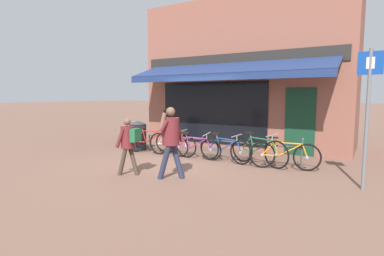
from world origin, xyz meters
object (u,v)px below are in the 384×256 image
(litter_bin, at_px, (138,135))
(parking_sign, at_px, (368,106))
(pedestrian_adult, at_px, (171,135))
(bicycle_purple, at_px, (194,147))
(bicycle_silver, at_px, (172,144))
(bicycle_orange, at_px, (284,155))
(bicycle_blue, at_px, (224,149))
(bicycle_green, at_px, (258,151))
(pedestrian_child, at_px, (129,140))
(bicycle_red, at_px, (151,141))

(litter_bin, height_order, parking_sign, parking_sign)
(litter_bin, bearing_deg, pedestrian_adult, -37.70)
(bicycle_purple, distance_m, pedestrian_adult, 2.28)
(bicycle_purple, height_order, litter_bin, litter_bin)
(bicycle_silver, xyz_separation_m, bicycle_orange, (3.39, 0.12, -0.01))
(bicycle_blue, distance_m, litter_bin, 3.35)
(bicycle_silver, bearing_deg, bicycle_green, 2.98)
(bicycle_silver, bearing_deg, bicycle_blue, 1.04)
(bicycle_green, xyz_separation_m, pedestrian_child, (-2.26, -2.56, 0.44))
(parking_sign, bearing_deg, bicycle_purple, 169.76)
(bicycle_purple, relative_size, litter_bin, 1.71)
(bicycle_red, height_order, bicycle_blue, bicycle_red)
(bicycle_silver, relative_size, bicycle_green, 0.96)
(pedestrian_child, bearing_deg, pedestrian_adult, -172.17)
(bicycle_red, bearing_deg, pedestrian_child, -84.84)
(bicycle_purple, distance_m, litter_bin, 2.42)
(parking_sign, bearing_deg, litter_bin, 171.26)
(bicycle_blue, bearing_deg, parking_sign, -5.41)
(bicycle_purple, relative_size, bicycle_green, 0.97)
(bicycle_purple, height_order, pedestrian_child, pedestrian_child)
(pedestrian_adult, distance_m, litter_bin, 3.87)
(pedestrian_child, bearing_deg, bicycle_purple, -105.94)
(bicycle_orange, distance_m, pedestrian_child, 3.89)
(bicycle_silver, xyz_separation_m, bicycle_green, (2.69, 0.20, 0.02))
(bicycle_red, bearing_deg, bicycle_blue, -23.32)
(bicycle_red, xyz_separation_m, pedestrian_adult, (2.34, -2.16, 0.59))
(bicycle_red, bearing_deg, bicycle_silver, -27.63)
(bicycle_green, distance_m, pedestrian_adult, 2.68)
(bicycle_red, bearing_deg, parking_sign, -31.45)
(bicycle_blue, xyz_separation_m, parking_sign, (3.43, -0.86, 1.31))
(bicycle_green, bearing_deg, bicycle_orange, 11.03)
(bicycle_green, distance_m, parking_sign, 2.97)
(litter_bin, bearing_deg, pedestrian_child, -52.24)
(bicycle_purple, bearing_deg, bicycle_silver, 176.93)
(litter_bin, distance_m, parking_sign, 6.95)
(bicycle_blue, bearing_deg, pedestrian_child, -109.76)
(bicycle_green, bearing_deg, bicycle_purple, -155.99)
(bicycle_red, xyz_separation_m, bicycle_purple, (1.70, -0.07, -0.04))
(bicycle_purple, xyz_separation_m, pedestrian_child, (-0.38, -2.36, 0.48))
(bicycle_orange, xyz_separation_m, pedestrian_adult, (-1.95, -2.21, 0.62))
(bicycle_purple, distance_m, bicycle_blue, 0.94)
(pedestrian_child, bearing_deg, bicycle_green, -138.32)
(bicycle_purple, bearing_deg, bicycle_green, 2.97)
(parking_sign, bearing_deg, bicycle_orange, 153.12)
(bicycle_red, distance_m, bicycle_silver, 0.90)
(bicycle_purple, relative_size, bicycle_blue, 1.01)
(litter_bin, bearing_deg, bicycle_blue, -3.11)
(bicycle_red, xyz_separation_m, bicycle_orange, (4.29, 0.05, -0.02))
(bicycle_blue, distance_m, bicycle_green, 0.95)
(pedestrian_child, xyz_separation_m, parking_sign, (4.75, 1.57, 0.84))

